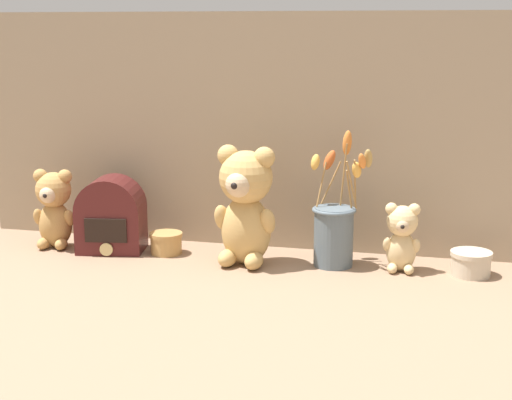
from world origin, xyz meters
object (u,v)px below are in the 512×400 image
object	(u,v)px
decorative_tin_tall	(471,263)
decorative_tin_short	(166,243)
vintage_radio	(111,217)
teddy_bear_large	(245,203)
flower_vase	(335,228)
teddy_bear_medium	(54,207)
teddy_bear_small	(402,236)

from	to	relation	value
decorative_tin_tall	decorative_tin_short	xyz separation A→B (m)	(-0.78, -0.00, -0.00)
vintage_radio	decorative_tin_short	bearing A→B (deg)	2.45
teddy_bear_large	vintage_radio	bearing A→B (deg)	174.79
flower_vase	teddy_bear_medium	bearing A→B (deg)	-178.94
flower_vase	vintage_radio	distance (m)	0.60
teddy_bear_large	decorative_tin_tall	world-z (taller)	teddy_bear_large
teddy_bear_medium	flower_vase	bearing A→B (deg)	1.06
teddy_bear_small	flower_vase	distance (m)	0.17
teddy_bear_large	flower_vase	size ratio (longest dim) A/B	0.89
teddy_bear_medium	decorative_tin_short	distance (m)	0.33
teddy_bear_medium	flower_vase	xyz separation A→B (m)	(0.77, 0.01, -0.02)
vintage_radio	teddy_bear_large	bearing A→B (deg)	-5.21
decorative_tin_tall	decorative_tin_short	bearing A→B (deg)	-179.98
teddy_bear_small	decorative_tin_tall	size ratio (longest dim) A/B	1.71
teddy_bear_large	decorative_tin_tall	bearing A→B (deg)	4.29
vintage_radio	decorative_tin_short	distance (m)	0.17
teddy_bear_large	vintage_radio	size ratio (longest dim) A/B	1.51
teddy_bear_small	decorative_tin_tall	bearing A→B (deg)	2.00
teddy_bear_medium	teddy_bear_large	bearing A→B (deg)	-3.05
flower_vase	decorative_tin_tall	size ratio (longest dim) A/B	3.41
vintage_radio	decorative_tin_tall	xyz separation A→B (m)	(0.94, 0.01, -0.06)
teddy_bear_small	teddy_bear_large	bearing A→B (deg)	-174.73
flower_vase	teddy_bear_small	bearing A→B (deg)	-2.56
teddy_bear_small	vintage_radio	bearing A→B (deg)	-179.92
teddy_bear_medium	flower_vase	size ratio (longest dim) A/B	0.63
vintage_radio	decorative_tin_short	xyz separation A→B (m)	(0.15, 0.01, -0.06)
decorative_tin_short	teddy_bear_medium	bearing A→B (deg)	-177.80
teddy_bear_medium	vintage_radio	size ratio (longest dim) A/B	1.07
vintage_radio	decorative_tin_tall	size ratio (longest dim) A/B	2.01
teddy_bear_large	teddy_bear_small	size ratio (longest dim) A/B	1.77
decorative_tin_short	teddy_bear_large	bearing A→B (deg)	-10.23
teddy_bear_small	decorative_tin_short	size ratio (longest dim) A/B	1.97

